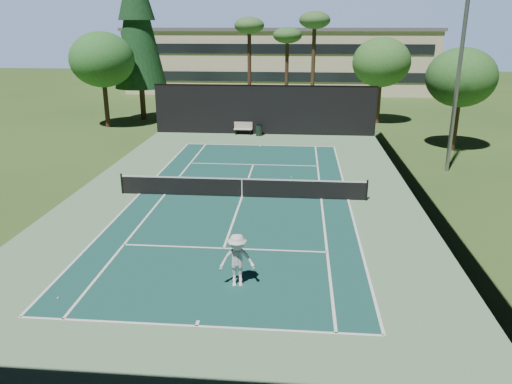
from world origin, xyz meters
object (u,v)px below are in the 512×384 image
at_px(tennis_ball_a, 58,298).
at_px(trash_bin, 259,130).
at_px(tennis_net, 242,187).
at_px(tennis_ball_c, 291,177).
at_px(tennis_ball_b, 192,189).
at_px(tennis_ball_d, 169,168).
at_px(park_bench, 243,128).
at_px(player, 237,260).

distance_m(tennis_ball_a, trash_bin, 26.50).
xyz_separation_m(tennis_net, tennis_ball_c, (2.50, 3.79, -0.53)).
height_order(tennis_ball_b, tennis_ball_c, tennis_ball_b).
distance_m(tennis_ball_c, trash_bin, 11.96).
distance_m(tennis_ball_d, trash_bin, 11.41).
distance_m(tennis_net, park_bench, 15.89).
bearing_deg(park_bench, player, -84.03).
bearing_deg(tennis_net, tennis_ball_b, 161.97).
bearing_deg(tennis_net, park_bench, 96.18).
xyz_separation_m(player, tennis_ball_c, (1.59, 13.08, -0.91)).
height_order(tennis_net, tennis_ball_d, tennis_net).
bearing_deg(tennis_ball_d, tennis_ball_a, -88.55).
height_order(tennis_ball_c, tennis_ball_d, tennis_ball_d).
distance_m(tennis_net, tennis_ball_a, 11.78).
height_order(tennis_ball_a, tennis_ball_c, tennis_ball_a).
bearing_deg(tennis_net, tennis_ball_d, 135.81).
distance_m(tennis_ball_a, tennis_ball_d, 15.81).
bearing_deg(tennis_ball_d, tennis_ball_b, -60.05).
relative_size(tennis_ball_d, park_bench, 0.04).
bearing_deg(tennis_ball_c, player, -96.92).
bearing_deg(tennis_net, tennis_ball_c, 56.58).
height_order(player, tennis_ball_a, player).
bearing_deg(tennis_ball_a, player, 14.08).
bearing_deg(park_bench, tennis_ball_c, -70.67).
bearing_deg(player, tennis_ball_d, 106.23).
xyz_separation_m(tennis_ball_b, tennis_ball_c, (5.33, 2.87, -0.01)).
relative_size(player, tennis_ball_d, 28.36).
height_order(tennis_ball_d, trash_bin, trash_bin).
xyz_separation_m(tennis_ball_b, tennis_ball_d, (-2.39, 4.16, -0.00)).
height_order(tennis_net, tennis_ball_a, tennis_net).
relative_size(tennis_ball_a, park_bench, 0.05).
distance_m(tennis_ball_c, park_bench, 12.73).
relative_size(tennis_net, tennis_ball_c, 199.59).
bearing_deg(tennis_net, tennis_ball_a, -114.19).
height_order(player, park_bench, player).
bearing_deg(player, park_bench, 89.09).
bearing_deg(player, trash_bin, 86.09).
xyz_separation_m(tennis_ball_c, trash_bin, (-2.87, 11.60, 0.45)).
xyz_separation_m(tennis_ball_b, trash_bin, (2.46, 14.47, 0.44)).
bearing_deg(tennis_ball_c, tennis_ball_b, -151.68).
distance_m(tennis_ball_b, tennis_ball_d, 4.80).
relative_size(tennis_ball_c, park_bench, 0.04).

